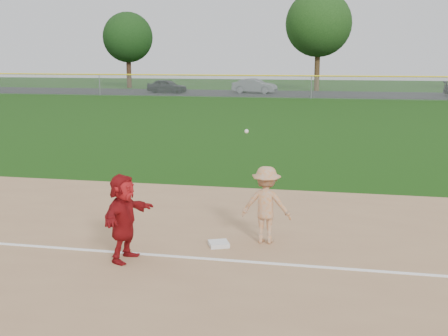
% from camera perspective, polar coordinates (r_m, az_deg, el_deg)
% --- Properties ---
extents(ground, '(160.00, 160.00, 0.00)m').
position_cam_1_polar(ground, '(11.40, -1.53, -7.88)').
color(ground, '#153C0B').
rests_on(ground, ground).
extents(foul_line, '(60.00, 0.10, 0.01)m').
position_cam_1_polar(foul_line, '(10.66, -2.51, -9.14)').
color(foul_line, white).
rests_on(foul_line, infield_dirt).
extents(parking_asphalt, '(120.00, 10.00, 0.01)m').
position_cam_1_polar(parking_asphalt, '(56.66, 9.13, 7.42)').
color(parking_asphalt, black).
rests_on(parking_asphalt, ground).
extents(first_base, '(0.50, 0.50, 0.09)m').
position_cam_1_polar(first_base, '(11.30, -0.54, -7.72)').
color(first_base, silver).
rests_on(first_base, infield_dirt).
extents(base_runner, '(0.73, 1.58, 1.64)m').
position_cam_1_polar(base_runner, '(10.50, -10.15, -4.97)').
color(base_runner, maroon).
rests_on(base_runner, infield_dirt).
extents(car_left, '(4.33, 2.39, 1.39)m').
position_cam_1_polar(car_left, '(57.91, -5.81, 8.28)').
color(car_left, black).
rests_on(car_left, parking_asphalt).
extents(car_mid, '(4.64, 2.21, 1.47)m').
position_cam_1_polar(car_mid, '(57.26, 3.12, 8.33)').
color(car_mid, slate).
rests_on(car_mid, parking_asphalt).
extents(first_base_play, '(1.05, 0.64, 2.32)m').
position_cam_1_polar(first_base_play, '(11.35, 4.30, -3.74)').
color(first_base_play, '#A3A3A5').
rests_on(first_base_play, infield_dirt).
extents(outfield_fence, '(110.00, 0.12, 110.00)m').
position_cam_1_polar(outfield_fence, '(50.57, 8.89, 9.19)').
color(outfield_fence, '#999EA0').
rests_on(outfield_fence, ground).
extents(tree_1, '(5.80, 5.80, 8.75)m').
position_cam_1_polar(tree_1, '(68.06, -9.75, 12.94)').
color(tree_1, '#341F12').
rests_on(tree_1, ground).
extents(tree_2, '(7.00, 7.00, 10.58)m').
position_cam_1_polar(tree_2, '(62.12, 9.58, 14.25)').
color(tree_2, '#3D2B16').
rests_on(tree_2, ground).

